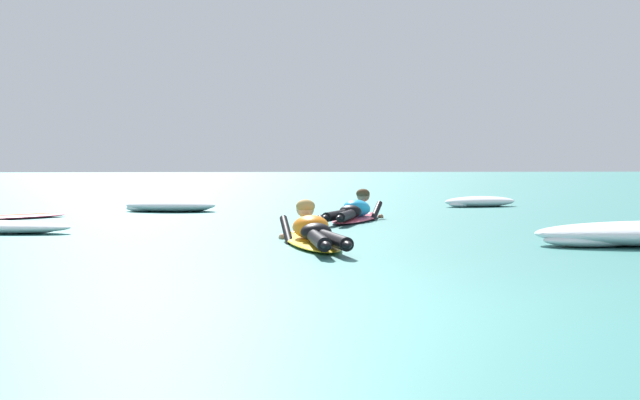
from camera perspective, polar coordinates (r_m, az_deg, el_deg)
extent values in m
plane|color=#387A75|center=(15.17, -5.79, -0.88)|extent=(120.00, 120.00, 0.00)
ellipsoid|color=yellow|center=(9.27, -0.60, -2.88)|extent=(0.67, 2.27, 0.07)
ellipsoid|color=yellow|center=(10.32, -1.60, -2.26)|extent=(0.20, 0.21, 0.06)
ellipsoid|color=orange|center=(9.30, -0.65, -1.84)|extent=(0.44, 0.64, 0.34)
ellipsoid|color=black|center=(8.95, -0.27, -2.21)|extent=(0.36, 0.30, 0.20)
cylinder|color=black|center=(8.34, -0.08, -2.77)|extent=(0.15, 0.93, 0.14)
ellipsoid|color=black|center=(7.88, 0.35, -3.08)|extent=(0.12, 0.23, 0.08)
cylinder|color=black|center=(8.37, 1.00, -2.75)|extent=(0.26, 0.93, 0.14)
ellipsoid|color=black|center=(7.92, 1.83, -3.06)|extent=(0.12, 0.23, 0.08)
cylinder|color=black|center=(9.61, -2.28, -2.18)|extent=(0.13, 0.62, 0.35)
sphere|color=tan|center=(10.01, -2.60, -2.56)|extent=(0.09, 0.09, 0.09)
cylinder|color=black|center=(9.66, 0.32, -2.15)|extent=(0.13, 0.62, 0.35)
sphere|color=tan|center=(10.04, -0.08, -2.54)|extent=(0.09, 0.09, 0.09)
sphere|color=tan|center=(9.65, -1.01, -0.59)|extent=(0.21, 0.21, 0.21)
ellipsoid|color=#AD894C|center=(9.63, -0.99, -0.42)|extent=(0.23, 0.21, 0.16)
ellipsoid|color=#E54C66|center=(13.04, 2.48, -1.29)|extent=(1.30, 2.20, 0.07)
ellipsoid|color=#E54C66|center=(14.04, 3.51, -0.97)|extent=(0.24, 0.25, 0.06)
ellipsoid|color=#1E9EDB|center=(13.07, 2.54, -0.55)|extent=(0.65, 0.82, 0.35)
ellipsoid|color=black|center=(12.67, 2.08, -0.79)|extent=(0.42, 0.39, 0.20)
cylinder|color=black|center=(12.16, 1.06, -1.07)|extent=(0.49, 0.80, 0.14)
ellipsoid|color=black|center=(11.77, 0.42, -1.20)|extent=(0.18, 0.24, 0.08)
cylinder|color=black|center=(12.11, 1.79, -1.09)|extent=(0.40, 0.82, 0.14)
ellipsoid|color=black|center=(11.71, 1.39, -1.21)|extent=(0.18, 0.24, 0.08)
cylinder|color=black|center=(13.52, 2.04, -0.79)|extent=(0.31, 0.58, 0.34)
sphere|color=#8C6647|center=(13.89, 2.44, -1.11)|extent=(0.09, 0.09, 0.09)
cylinder|color=black|center=(13.39, 3.84, -0.82)|extent=(0.31, 0.58, 0.34)
sphere|color=#8C6647|center=(13.75, 4.17, -1.15)|extent=(0.09, 0.09, 0.09)
sphere|color=#8C6647|center=(13.47, 2.97, 0.32)|extent=(0.21, 0.21, 0.21)
ellipsoid|color=#47331E|center=(13.45, 2.95, 0.44)|extent=(0.28, 0.27, 0.16)
ellipsoid|color=#E54C66|center=(14.31, -20.57, -1.10)|extent=(1.86, 1.56, 0.07)
cube|color=yellow|center=(14.31, -20.57, -0.96)|extent=(1.35, 1.03, 0.01)
ellipsoid|color=white|center=(15.76, -10.16, -0.35)|extent=(1.91, 1.41, 0.23)
ellipsoid|color=white|center=(15.76, -8.52, -0.47)|extent=(0.79, 0.77, 0.16)
ellipsoid|color=white|center=(15.85, -12.02, -0.54)|extent=(0.72, 0.63, 0.13)
ellipsoid|color=white|center=(17.47, 10.87, -0.10)|extent=(1.68, 0.97, 0.22)
ellipsoid|color=white|center=(17.76, 11.83, -0.17)|extent=(0.64, 0.47, 0.15)
ellipsoid|color=white|center=(17.19, 9.60, -0.30)|extent=(0.65, 0.55, 0.12)
ellipsoid|color=white|center=(9.54, 18.01, -2.61)|extent=(1.07, 0.53, 0.15)
ellipsoid|color=white|center=(11.46, -19.23, -1.85)|extent=(0.90, 0.73, 0.12)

